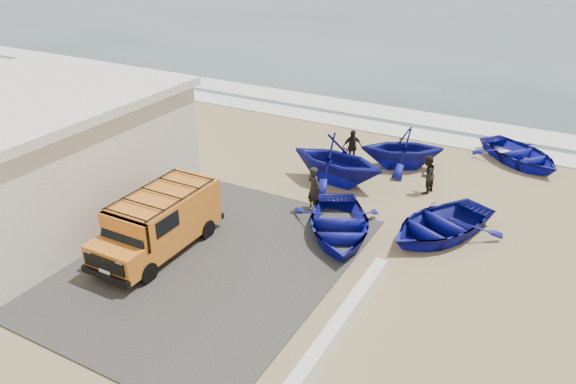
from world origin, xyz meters
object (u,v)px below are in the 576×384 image
at_px(van, 159,221).
at_px(fisherman_back, 352,147).
at_px(fisherman_front, 314,189).
at_px(boat_far_right, 520,154).
at_px(boat_far_left, 402,147).
at_px(boat_near_right, 440,224).
at_px(building, 26,152).
at_px(boat_mid_left, 337,159).
at_px(fisherman_middle, 427,175).
at_px(parapet, 340,325).
at_px(boat_near_left, 339,225).

relative_size(van, fisherman_back, 3.00).
distance_m(van, fisherman_front, 5.64).
bearing_deg(boat_far_right, fisherman_back, 158.50).
distance_m(van, boat_far_left, 10.94).
height_order(boat_near_right, fisherman_back, fisherman_back).
distance_m(building, boat_far_right, 19.59).
relative_size(boat_mid_left, fisherman_middle, 2.58).
xyz_separation_m(parapet, fisherman_front, (-3.59, 5.70, 0.57)).
bearing_deg(boat_far_left, building, -72.45).
bearing_deg(boat_near_right, fisherman_front, -150.01).
xyz_separation_m(fisherman_middle, fisherman_back, (-3.60, 1.25, 0.00)).
xyz_separation_m(parapet, van, (-6.61, 0.95, 0.77)).
height_order(building, parapet, building).
height_order(van, boat_near_left, van).
relative_size(building, boat_far_right, 2.33).
height_order(building, fisherman_front, building).
bearing_deg(boat_mid_left, boat_far_right, -41.37).
xyz_separation_m(building, boat_near_right, (13.38, 5.06, -1.73)).
bearing_deg(boat_far_right, boat_mid_left, 172.29).
height_order(boat_near_left, boat_near_right, boat_near_right).
height_order(van, boat_near_right, van).
bearing_deg(fisherman_back, fisherman_middle, -66.11).
distance_m(parapet, fisherman_middle, 9.05).
relative_size(parapet, boat_far_right, 1.49).
distance_m(building, boat_near_left, 11.15).
bearing_deg(building, van, -0.53).
relative_size(parapet, boat_near_left, 1.43).
relative_size(boat_far_right, fisherman_front, 2.40).
bearing_deg(boat_far_left, fisherman_middle, 14.74).
distance_m(fisherman_middle, fisherman_back, 3.81).
xyz_separation_m(boat_near_right, fisherman_back, (-4.94, 4.21, 0.32)).
height_order(boat_near_left, boat_far_right, boat_near_left).
distance_m(building, boat_near_right, 14.41).
distance_m(boat_mid_left, boat_far_left, 3.26).
bearing_deg(fisherman_middle, van, -24.49).
relative_size(van, boat_far_left, 1.33).
bearing_deg(fisherman_middle, fisherman_back, -96.27).
relative_size(van, fisherman_front, 2.69).
height_order(van, fisherman_back, van).
height_order(building, boat_mid_left, building).
bearing_deg(boat_mid_left, parapet, -149.03).
height_order(building, boat_near_left, building).
xyz_separation_m(boat_far_left, fisherman_back, (-2.01, -0.62, -0.14)).
bearing_deg(fisherman_front, boat_near_right, -147.82).
height_order(building, fisherman_back, building).
height_order(parapet, boat_mid_left, boat_mid_left).
relative_size(boat_far_right, fisherman_back, 2.67).
bearing_deg(fisherman_middle, boat_near_right, 37.08).
xyz_separation_m(boat_near_left, fisherman_front, (-1.56, 1.27, 0.41)).
relative_size(parapet, boat_near_right, 1.42).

